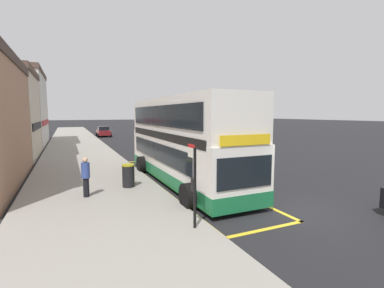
% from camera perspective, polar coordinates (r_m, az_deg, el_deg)
% --- Properties ---
extents(ground_plane, '(260.00, 260.00, 0.00)m').
position_cam_1_polar(ground_plane, '(40.35, -12.93, 1.00)').
color(ground_plane, black).
extents(pavement_near, '(6.00, 76.00, 0.14)m').
position_cam_1_polar(pavement_near, '(39.57, -22.92, 0.67)').
color(pavement_near, gray).
rests_on(pavement_near, ground).
extents(double_decker_bus, '(3.28, 11.34, 4.40)m').
position_cam_1_polar(double_decker_bus, '(14.53, -2.02, 0.20)').
color(double_decker_bus, white).
rests_on(double_decker_bus, ground).
extents(bus_bay_markings, '(3.13, 14.07, 0.01)m').
position_cam_1_polar(bus_bay_markings, '(15.07, -2.19, -7.53)').
color(bus_bay_markings, yellow).
rests_on(bus_bay_markings, ground).
extents(bus_stop_sign, '(0.09, 0.51, 2.54)m').
position_cam_1_polar(bus_stop_sign, '(8.41, 0.36, -7.14)').
color(bus_stop_sign, black).
rests_on(bus_stop_sign, pavement_near).
extents(terrace_far, '(7.77, 11.75, 9.36)m').
position_cam_1_polar(terrace_far, '(36.99, -34.04, 6.20)').
color(terrace_far, silver).
rests_on(terrace_far, ground).
extents(parked_car_maroon_kerbside, '(2.09, 4.20, 1.62)m').
position_cam_1_polar(parked_car_maroon_kerbside, '(45.68, -17.81, 2.47)').
color(parked_car_maroon_kerbside, maroon).
rests_on(parked_car_maroon_kerbside, ground).
extents(pedestrian_waiting_near_sign, '(0.34, 0.34, 1.66)m').
position_cam_1_polar(pedestrian_waiting_near_sign, '(12.38, -21.07, -6.09)').
color(pedestrian_waiting_near_sign, black).
rests_on(pedestrian_waiting_near_sign, pavement_near).
extents(litter_bin, '(0.60, 0.60, 1.09)m').
position_cam_1_polar(litter_bin, '(13.52, -12.99, -6.33)').
color(litter_bin, black).
rests_on(litter_bin, pavement_near).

